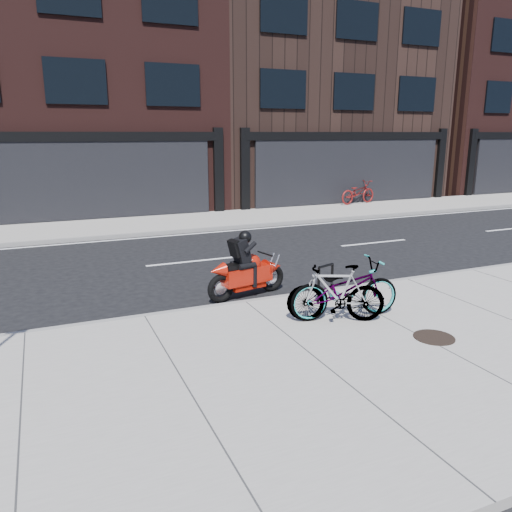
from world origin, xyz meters
name	(u,v)px	position (x,y,z in m)	size (l,w,h in m)	color
ground	(214,281)	(0.00, 0.00, 0.00)	(120.00, 120.00, 0.00)	black
sidewalk_near	(324,369)	(0.00, -5.00, 0.07)	(60.00, 6.00, 0.13)	gray
sidewalk_far	(148,224)	(0.00, 7.75, 0.07)	(60.00, 3.50, 0.13)	gray
building_center	(64,43)	(-2.00, 14.50, 7.25)	(12.00, 10.00, 14.50)	black
building_mideast	(302,78)	(10.00, 14.50, 6.25)	(12.00, 10.00, 12.50)	black
building_east	(469,82)	(22.00, 14.50, 6.50)	(10.00, 10.00, 13.00)	black
bike_rack	(325,280)	(1.44, -2.60, 0.58)	(0.43, 0.19, 0.76)	black
bicycle_front	(345,289)	(1.31, -3.48, 0.67)	(0.71, 2.04, 1.07)	gray
bicycle_rear	(336,293)	(1.06, -3.57, 0.65)	(0.49, 1.72, 1.03)	gray
motorcycle	(250,269)	(0.38, -1.30, 0.58)	(1.90, 0.68, 1.44)	black
bicycle_far	(358,192)	(10.16, 9.00, 0.67)	(0.71, 2.05, 1.08)	maroon
manhole_cover	(434,337)	(2.15, -4.86, 0.14)	(0.66, 0.66, 0.01)	black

